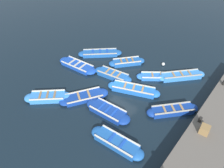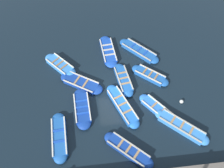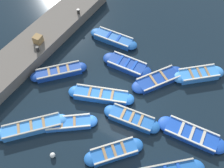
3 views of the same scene
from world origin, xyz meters
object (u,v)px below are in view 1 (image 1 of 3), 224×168
at_px(boat_mid_row, 173,110).
at_px(boat_stern_in, 181,76).
at_px(boat_outer_right, 113,75).
at_px(bollard_north, 224,83).
at_px(boat_end_of_row, 100,53).
at_px(boat_inner_gap, 77,65).
at_px(bollard_mid_north, 200,119).
at_px(boat_bow_out, 108,111).
at_px(boat_far_corner, 127,62).
at_px(wooden_crate, 205,130).
at_px(boat_drifting, 134,89).
at_px(boat_centre, 157,77).
at_px(boat_tucked, 117,142).
at_px(boat_alongside, 84,97).
at_px(buoy_orange_near, 163,64).
at_px(boat_outer_left, 48,97).

bearing_deg(boat_mid_row, boat_stern_in, -72.69).
distance_m(boat_outer_right, bollard_north, 8.06).
distance_m(boat_end_of_row, boat_inner_gap, 2.59).
height_order(bollard_north, bollard_mid_north, same).
height_order(boat_bow_out, boat_far_corner, boat_bow_out).
bearing_deg(wooden_crate, boat_drifting, -10.59).
bearing_deg(wooden_crate, bollard_mid_north, -51.77).
height_order(boat_mid_row, bollard_north, bollard_north).
bearing_deg(boat_stern_in, boat_drifting, 61.24).
bearing_deg(bollard_north, boat_outer_right, 25.85).
bearing_deg(boat_outer_right, boat_centre, -143.82).
relative_size(boat_far_corner, wooden_crate, 5.73).
xyz_separation_m(boat_outer_right, boat_tucked, (-4.08, 4.72, 0.00)).
bearing_deg(boat_alongside, bollard_north, -137.31).
xyz_separation_m(boat_outer_right, boat_stern_in, (-4.25, -3.26, 0.01)).
relative_size(boat_mid_row, bollard_north, 8.85).
distance_m(boat_end_of_row, boat_far_corner, 2.72).
bearing_deg(boat_stern_in, boat_tucked, 88.78).
relative_size(boat_tucked, wooden_crate, 7.03).
height_order(boat_tucked, wooden_crate, wooden_crate).
xyz_separation_m(boat_drifting, boat_tucked, (-1.83, 4.33, -0.00)).
bearing_deg(boat_far_corner, wooden_crate, 155.96).
bearing_deg(boat_mid_row, boat_tucked, 72.67).
relative_size(boat_drifting, buoy_orange_near, 14.09).
xyz_separation_m(boat_alongside, boat_mid_row, (-5.45, -2.74, 0.04)).
bearing_deg(bollard_north, bollard_mid_north, 90.00).
xyz_separation_m(boat_mid_row, boat_centre, (2.64, -2.49, -0.05)).
bearing_deg(boat_inner_gap, boat_mid_row, -177.31).
bearing_deg(boat_far_corner, bollard_mid_north, 158.62).
distance_m(boat_inner_gap, buoy_orange_near, 7.23).
xyz_separation_m(boat_stern_in, buoy_orange_near, (1.90, -0.61, -0.06)).
xyz_separation_m(boat_centre, bollard_north, (-4.45, -1.47, 0.78)).
height_order(boat_outer_right, bollard_mid_north, bollard_mid_north).
bearing_deg(bollard_mid_north, boat_end_of_row, -13.96).
height_order(boat_alongside, wooden_crate, wooden_crate).
xyz_separation_m(boat_centre, boat_far_corner, (2.95, -0.08, 0.03)).
distance_m(boat_outer_right, boat_inner_gap, 3.23).
bearing_deg(boat_stern_in, boat_alongside, 56.41).
relative_size(boat_alongside, boat_mid_row, 1.12).
bearing_deg(buoy_orange_near, boat_outer_right, 58.73).
distance_m(boat_mid_row, buoy_orange_near, 5.30).
height_order(boat_end_of_row, boat_inner_gap, boat_end_of_row).
relative_size(boat_tucked, boat_inner_gap, 0.94).
height_order(boat_outer_left, boat_far_corner, boat_outer_left).
bearing_deg(boat_centre, boat_tucked, 100.96).
relative_size(boat_outer_right, buoy_orange_near, 12.00).
distance_m(wooden_crate, buoy_orange_near, 7.58).
bearing_deg(buoy_orange_near, boat_mid_row, 125.27).
height_order(boat_far_corner, bollard_north, bollard_north).
relative_size(boat_bow_out, boat_drifting, 0.86).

